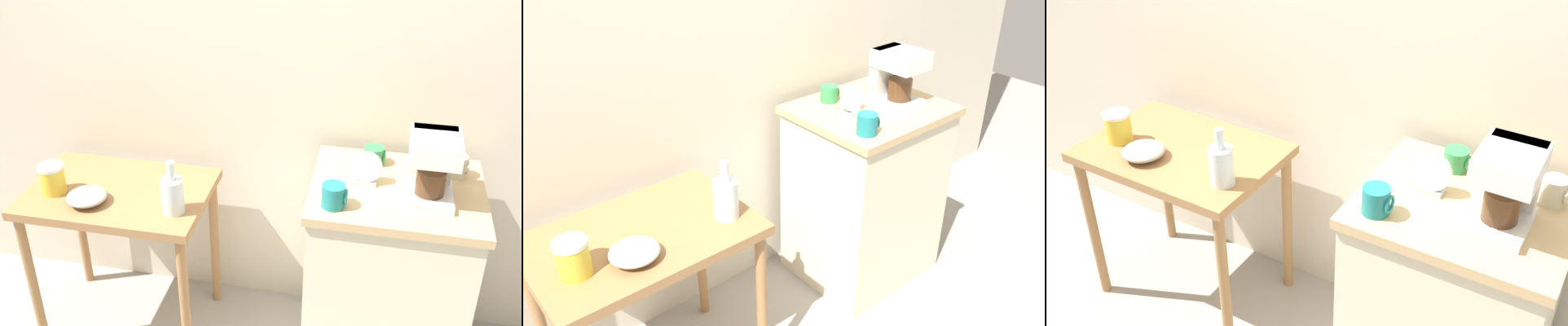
{
  "view_description": "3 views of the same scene",
  "coord_description": "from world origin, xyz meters",
  "views": [
    {
      "loc": [
        0.51,
        -2.12,
        2.19
      ],
      "look_at": [
        0.06,
        -0.01,
        0.98
      ],
      "focal_mm": 42.11,
      "sensor_mm": 36.0,
      "label": 1
    },
    {
      "loc": [
        -1.21,
        -1.57,
        1.93
      ],
      "look_at": [
        0.07,
        -0.03,
        0.83
      ],
      "focal_mm": 37.75,
      "sensor_mm": 36.0,
      "label": 2
    },
    {
      "loc": [
        1.0,
        -1.68,
        2.13
      ],
      "look_at": [
        0.04,
        -0.05,
        0.92
      ],
      "focal_mm": 44.03,
      "sensor_mm": 36.0,
      "label": 3
    }
  ],
  "objects": [
    {
      "name": "ground_plane",
      "position": [
        0.0,
        0.0,
        0.0
      ],
      "size": [
        8.0,
        8.0,
        0.0
      ],
      "primitive_type": "plane",
      "color": "gray"
    },
    {
      "name": "mug_small_cream",
      "position": [
        0.84,
        0.12,
        0.98
      ],
      "size": [
        0.08,
        0.08,
        0.09
      ],
      "color": "beige",
      "rests_on": "kitchen_counter"
    },
    {
      "name": "glass_carafe_vase",
      "position": [
        -0.28,
        -0.12,
        0.85
      ],
      "size": [
        0.09,
        0.09,
        0.23
      ],
      "color": "silver",
      "rests_on": "wooden_table"
    },
    {
      "name": "wooden_table",
      "position": [
        -0.58,
        -0.01,
        0.65
      ],
      "size": [
        0.8,
        0.55,
        0.76
      ],
      "color": "#9E7044",
      "rests_on": "ground_plane"
    },
    {
      "name": "kitchen_counter",
      "position": [
        0.61,
        -0.01,
        0.47
      ],
      "size": [
        0.68,
        0.58,
        0.93
      ],
      "color": "beige",
      "rests_on": "ground_plane"
    },
    {
      "name": "canister_enamel",
      "position": [
        -0.85,
        -0.08,
        0.83
      ],
      "size": [
        0.11,
        0.11,
        0.13
      ],
      "color": "gold",
      "rests_on": "wooden_table"
    },
    {
      "name": "back_wall",
      "position": [
        0.1,
        0.39,
        1.4
      ],
      "size": [
        4.4,
        0.1,
        2.8
      ],
      "primitive_type": "cube",
      "color": "beige",
      "rests_on": "ground_plane"
    },
    {
      "name": "bowl_stoneware",
      "position": [
        -0.66,
        -0.13,
        0.79
      ],
      "size": [
        0.17,
        0.17,
        0.06
      ],
      "color": "#9E998C",
      "rests_on": "wooden_table"
    },
    {
      "name": "mug_dark_teal",
      "position": [
        0.38,
        -0.2,
        0.98
      ],
      "size": [
        0.1,
        0.09,
        0.09
      ],
      "color": "teal",
      "rests_on": "kitchen_counter"
    },
    {
      "name": "table_clock",
      "position": [
        0.49,
        -0.01,
        0.99
      ],
      "size": [
        0.12,
        0.06,
        0.13
      ],
      "color": "#B2B5BA",
      "rests_on": "kitchen_counter"
    },
    {
      "name": "coffee_maker",
      "position": [
        0.73,
        -0.05,
        1.07
      ],
      "size": [
        0.18,
        0.22,
        0.26
      ],
      "color": "white",
      "rests_on": "kitchen_counter"
    },
    {
      "name": "mug_tall_green",
      "position": [
        0.51,
        0.16,
        0.97
      ],
      "size": [
        0.09,
        0.08,
        0.08
      ],
      "color": "#338C4C",
      "rests_on": "kitchen_counter"
    }
  ]
}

